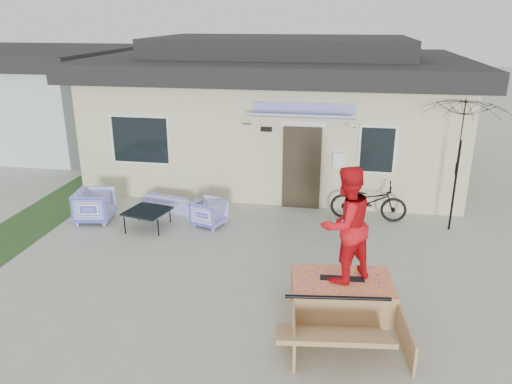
% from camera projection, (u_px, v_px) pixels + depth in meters
% --- Properties ---
extents(ground, '(90.00, 90.00, 0.00)m').
position_uv_depth(ground, '(222.00, 294.00, 8.84)').
color(ground, '#A0A294').
rests_on(ground, ground).
extents(grass_strip, '(1.40, 8.00, 0.01)m').
position_uv_depth(grass_strip, '(23.00, 229.00, 11.53)').
color(grass_strip, '#213E1C').
rests_on(grass_strip, ground).
extents(house, '(10.80, 8.49, 4.10)m').
position_uv_depth(house, '(280.00, 107.00, 15.62)').
color(house, beige).
rests_on(house, ground).
extents(neighbor_house, '(8.60, 7.60, 3.50)m').
position_uv_depth(neighbor_house, '(16.00, 94.00, 19.21)').
color(neighbor_house, silver).
rests_on(neighbor_house, ground).
extents(loveseat, '(1.55, 0.76, 0.58)m').
position_uv_depth(loveseat, '(172.00, 199.00, 12.58)').
color(loveseat, '#323DBB').
rests_on(loveseat, ground).
extents(armchair_left, '(0.88, 0.92, 0.84)m').
position_uv_depth(armchair_left, '(94.00, 204.00, 11.85)').
color(armchair_left, '#323DBB').
rests_on(armchair_left, ground).
extents(armchair_right, '(0.81, 0.84, 0.69)m').
position_uv_depth(armchair_right, '(209.00, 211.00, 11.63)').
color(armchair_right, '#323DBB').
rests_on(armchair_right, ground).
extents(coffee_table, '(1.06, 1.06, 0.44)m').
position_uv_depth(coffee_table, '(148.00, 219.00, 11.51)').
color(coffee_table, black).
rests_on(coffee_table, ground).
extents(bicycle, '(1.82, 0.71, 1.15)m').
position_uv_depth(bicycle, '(369.00, 197.00, 11.87)').
color(bicycle, black).
rests_on(bicycle, ground).
extents(patio_umbrella, '(1.98, 1.83, 2.20)m').
position_uv_depth(patio_umbrella, '(459.00, 156.00, 10.93)').
color(patio_umbrella, black).
rests_on(patio_umbrella, ground).
extents(skate_ramp, '(1.87, 2.35, 0.54)m').
position_uv_depth(skate_ramp, '(341.00, 295.00, 8.27)').
color(skate_ramp, '#A77F50').
rests_on(skate_ramp, ground).
extents(skateboard, '(0.73, 0.22, 0.05)m').
position_uv_depth(skateboard, '(342.00, 278.00, 8.23)').
color(skateboard, black).
rests_on(skateboard, skate_ramp).
extents(skater, '(1.18, 1.16, 1.92)m').
position_uv_depth(skater, '(346.00, 223.00, 7.90)').
color(skater, red).
rests_on(skater, skateboard).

